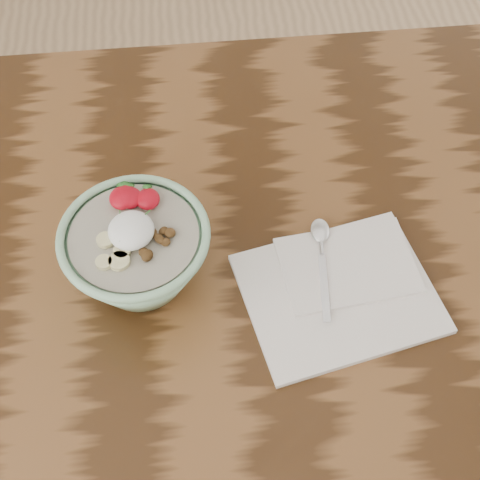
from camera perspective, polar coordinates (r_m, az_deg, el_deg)
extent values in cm
cube|color=#371F0D|center=(103.32, -9.84, -1.14)|extent=(160.00, 90.00, 4.00)
cylinder|color=#4C2D19|center=(165.89, 17.70, 4.60)|extent=(7.00, 7.00, 71.00)
cylinder|color=#8FC097|center=(97.58, -8.28, -3.08)|extent=(8.97, 8.97, 1.28)
torus|color=#8FC097|center=(88.89, -9.08, 0.41)|extent=(20.38, 20.38, 1.17)
cylinder|color=#A19B85|center=(89.41, -9.03, 0.18)|extent=(17.29, 17.29, 1.07)
ellipsoid|color=white|center=(88.06, -9.27, 0.81)|extent=(6.10, 6.10, 3.35)
ellipsoid|color=#AB0716|center=(91.65, -9.35, 3.56)|extent=(3.24, 3.57, 1.78)
cone|color=#286623|center=(92.33, -9.38, 4.39)|extent=(1.40, 1.03, 1.52)
ellipsoid|color=#AB0716|center=(91.74, -10.03, 3.55)|extent=(3.50, 3.85, 1.92)
cone|color=#286623|center=(92.49, -10.06, 4.43)|extent=(1.40, 1.03, 1.52)
ellipsoid|color=#AB0716|center=(91.17, -7.86, 3.48)|extent=(3.24, 3.57, 1.78)
cone|color=#286623|center=(91.85, -7.90, 4.31)|extent=(1.40, 1.03, 1.52)
ellipsoid|color=#AB0716|center=(91.77, -9.78, 3.65)|extent=(3.56, 3.92, 1.96)
cone|color=#286623|center=(92.54, -9.81, 4.54)|extent=(1.40, 1.03, 1.52)
cylinder|color=beige|center=(86.58, -10.26, -1.79)|extent=(2.76, 2.76, 0.70)
cylinder|color=beige|center=(88.74, -11.43, -0.01)|extent=(2.34, 2.34, 0.70)
cylinder|color=beige|center=(87.32, -10.05, -0.98)|extent=(2.26, 2.26, 0.70)
cylinder|color=beige|center=(86.85, -11.53, -1.88)|extent=(2.17, 2.17, 0.70)
ellipsoid|color=#4C3316|center=(88.09, -7.69, 0.61)|extent=(1.90, 1.98, 1.14)
ellipsoid|color=#4C3316|center=(87.49, -6.92, 0.11)|extent=(1.94, 2.10, 1.04)
ellipsoid|color=#4C3316|center=(88.28, -6.54, 0.78)|extent=(1.76, 1.73, 1.00)
ellipsoid|color=#4C3316|center=(86.20, -7.93, -1.32)|extent=(2.16, 2.29, 1.40)
ellipsoid|color=#4C3316|center=(87.94, -6.01, 0.61)|extent=(2.16, 2.16, 0.95)
ellipsoid|color=#4C3316|center=(86.72, -8.21, -1.05)|extent=(2.01, 2.01, 0.97)
ellipsoid|color=#4C3316|center=(87.26, -6.37, -0.17)|extent=(1.86, 1.86, 0.81)
cylinder|color=#458B3B|center=(88.32, -8.00, 2.24)|extent=(1.17, 1.12, 0.23)
cylinder|color=#458B3B|center=(88.68, -10.17, 2.07)|extent=(0.46, 1.82, 0.24)
cylinder|color=#458B3B|center=(87.44, -8.49, 1.36)|extent=(1.60, 0.80, 0.24)
cylinder|color=#458B3B|center=(88.17, -10.37, 1.57)|extent=(1.03, 1.09, 0.23)
cylinder|color=#458B3B|center=(86.81, -10.39, 0.32)|extent=(0.84, 1.79, 0.24)
cylinder|color=#458B3B|center=(87.80, -9.61, 1.44)|extent=(1.92, 0.54, 0.25)
cylinder|color=#458B3B|center=(87.42, -9.61, 1.09)|extent=(1.03, 1.05, 0.22)
cylinder|color=#458B3B|center=(86.83, -9.26, 0.63)|extent=(1.32, 1.29, 0.24)
cylinder|color=#458B3B|center=(87.04, -10.47, 0.52)|extent=(0.64, 1.47, 0.23)
cylinder|color=#458B3B|center=(88.22, -9.94, 1.73)|extent=(1.45, 0.84, 0.23)
cylinder|color=#458B3B|center=(88.21, -10.39, 1.60)|extent=(0.89, 1.64, 0.24)
cylinder|color=#458B3B|center=(87.79, -8.83, 1.60)|extent=(0.50, 1.13, 0.22)
cube|color=white|center=(96.32, 8.40, -4.52)|extent=(30.12, 26.24, 1.01)
cube|color=white|center=(98.02, 9.19, -2.13)|extent=(20.48, 15.09, 0.61)
cube|color=silver|center=(95.05, 7.20, -4.03)|extent=(2.16, 10.98, 0.33)
cylinder|color=silver|center=(98.53, 6.94, -0.51)|extent=(0.95, 2.90, 0.67)
ellipsoid|color=silver|center=(99.96, 6.85, 0.83)|extent=(3.34, 4.64, 0.90)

